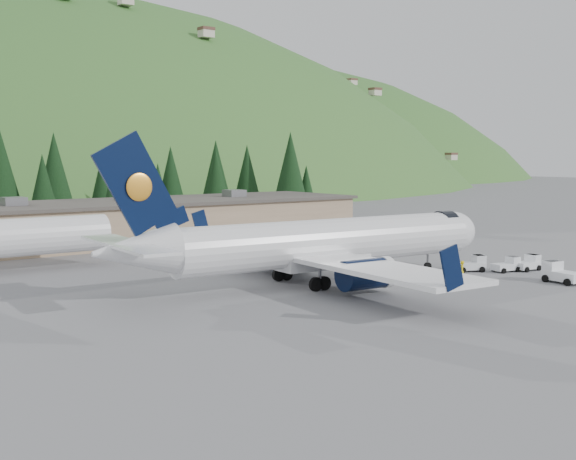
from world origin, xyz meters
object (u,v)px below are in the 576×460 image
at_px(baggage_tug_b, 472,264).
at_px(ramp_worker, 462,271).
at_px(baggage_tug_c, 560,273).
at_px(terminal_building, 98,223).
at_px(airliner, 320,244).
at_px(baggage_tug_a, 508,265).
at_px(baggage_tug_d, 528,263).

bearing_deg(baggage_tug_b, ramp_worker, -123.30).
distance_m(baggage_tug_c, terminal_building, 54.10).
relative_size(airliner, baggage_tug_a, 13.53).
height_order(terminal_building, ramp_worker, terminal_building).
xyz_separation_m(baggage_tug_c, ramp_worker, (-6.19, 5.49, 0.10)).
height_order(baggage_tug_a, terminal_building, terminal_building).
xyz_separation_m(baggage_tug_c, terminal_building, (-20.46, 50.05, 1.83)).
height_order(airliner, baggage_tug_a, airliner).
bearing_deg(baggage_tug_c, baggage_tug_a, -7.10).
bearing_deg(ramp_worker, terminal_building, -113.36).
height_order(baggage_tug_a, ramp_worker, ramp_worker).
height_order(baggage_tug_c, terminal_building, terminal_building).
bearing_deg(baggage_tug_a, baggage_tug_b, 150.58).
distance_m(baggage_tug_b, baggage_tug_c, 8.50).
bearing_deg(baggage_tug_d, baggage_tug_b, 151.38).
xyz_separation_m(baggage_tug_b, baggage_tug_d, (4.77, -2.82, -0.03)).
xyz_separation_m(baggage_tug_d, ramp_worker, (-9.86, -0.12, 0.24)).
height_order(baggage_tug_b, baggage_tug_d, baggage_tug_b).
height_order(terminal_building, baggage_tug_d, terminal_building).
bearing_deg(terminal_building, baggage_tug_d, -61.50).
height_order(baggage_tug_c, baggage_tug_d, baggage_tug_c).
bearing_deg(baggage_tug_b, airliner, -166.78).
bearing_deg(ramp_worker, baggage_tug_d, 139.55).
xyz_separation_m(airliner, terminal_building, (-3.91, 37.92, -0.72)).
relative_size(airliner, baggage_tug_d, 13.63).
xyz_separation_m(airliner, baggage_tug_a, (17.99, -5.83, -2.72)).
bearing_deg(airliner, baggage_tug_a, -13.65).
distance_m(airliner, baggage_tug_b, 16.11).
distance_m(baggage_tug_a, terminal_building, 48.96).
bearing_deg(airliner, baggage_tug_c, -31.94).
relative_size(airliner, baggage_tug_c, 10.91).
xyz_separation_m(baggage_tug_b, baggage_tug_c, (1.10, -8.43, 0.11)).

